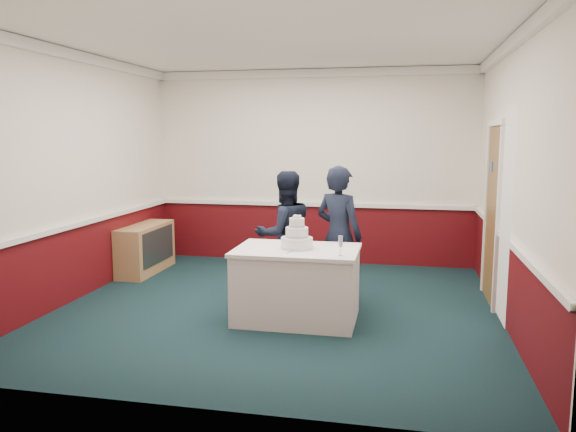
% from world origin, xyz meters
% --- Properties ---
extents(ground, '(5.00, 5.00, 0.00)m').
position_xyz_m(ground, '(0.00, 0.00, 0.00)').
color(ground, '#132A2F').
rests_on(ground, ground).
extents(room_shell, '(5.00, 5.00, 3.00)m').
position_xyz_m(room_shell, '(0.08, 0.61, 1.97)').
color(room_shell, white).
rests_on(room_shell, ground).
extents(sideboard, '(0.41, 1.20, 0.70)m').
position_xyz_m(sideboard, '(-2.28, 1.31, 0.35)').
color(sideboard, '#A4794F').
rests_on(sideboard, ground).
extents(cake_table, '(1.32, 0.92, 0.79)m').
position_xyz_m(cake_table, '(0.30, -0.37, 0.40)').
color(cake_table, white).
rests_on(cake_table, ground).
extents(wedding_cake, '(0.35, 0.35, 0.36)m').
position_xyz_m(wedding_cake, '(0.30, -0.37, 0.90)').
color(wedding_cake, white).
rests_on(wedding_cake, cake_table).
extents(cake_knife, '(0.07, 0.22, 0.00)m').
position_xyz_m(cake_knife, '(0.27, -0.57, 0.79)').
color(cake_knife, silver).
rests_on(cake_knife, cake_table).
extents(champagne_flute, '(0.05, 0.05, 0.21)m').
position_xyz_m(champagne_flute, '(0.80, -0.65, 0.93)').
color(champagne_flute, silver).
rests_on(champagne_flute, cake_table).
extents(person_man, '(0.96, 0.91, 1.57)m').
position_xyz_m(person_man, '(-0.01, 0.48, 0.78)').
color(person_man, black).
rests_on(person_man, ground).
extents(person_woman, '(0.71, 0.62, 1.65)m').
position_xyz_m(person_woman, '(0.67, 0.33, 0.82)').
color(person_woman, black).
rests_on(person_woman, ground).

